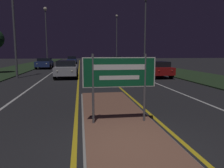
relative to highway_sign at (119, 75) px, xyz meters
The scene contains 21 objects.
ground_plane 2.38m from the highway_sign, 90.00° to the right, with size 160.00×160.00×0.00m, color #232326.
median_island 1.47m from the highway_sign, 90.00° to the left, with size 2.21×9.98×0.10m.
verge_left 20.55m from the highway_sign, 117.61° to the left, with size 5.00×100.00×0.08m.
verge_right 20.55m from the highway_sign, 62.39° to the left, with size 5.00×100.00×0.08m.
centre_line_yellow_left 23.25m from the highway_sign, 93.20° to the left, with size 0.12×70.00×0.01m.
centre_line_yellow_right 23.25m from the highway_sign, 86.80° to the left, with size 0.12×70.00×0.01m.
lane_line_white_left 23.59m from the highway_sign, 100.28° to the left, with size 0.12×70.00×0.01m.
lane_line_white_right 23.59m from the highway_sign, 79.72° to the left, with size 0.12×70.00×0.01m.
edge_line_white_left 24.30m from the highway_sign, 107.27° to the left, with size 0.10×70.00×0.01m.
edge_line_white_right 24.30m from the highway_sign, 72.73° to the left, with size 0.10×70.00×0.01m.
highway_sign is the anchor object (origin of this frame).
streetlight_left_near 15.48m from the highway_sign, 116.03° to the left, with size 0.55×0.55×9.29m.
streetlight_left_far 33.46m from the highway_sign, 101.64° to the left, with size 0.58×0.58×9.65m.
streetlight_right_near 20.85m from the highway_sign, 71.28° to the left, with size 0.58×0.58×8.73m.
streetlight_right_far 38.30m from the highway_sign, 80.64° to the left, with size 0.45×0.45×9.58m.
car_receding_0 13.65m from the highway_sign, 65.54° to the left, with size 1.89×4.14×1.40m.
car_receding_1 24.20m from the highway_sign, 83.57° to the left, with size 1.93×4.82×1.44m.
car_receding_2 35.77m from the highway_sign, 80.89° to the left, with size 1.86×4.55×1.49m.
car_approaching_0 13.60m from the highway_sign, 99.91° to the left, with size 1.94×4.71×1.46m.
car_approaching_1 25.68m from the highway_sign, 103.50° to the left, with size 2.03×4.57×1.43m.
car_approaching_2 39.20m from the highway_sign, 94.04° to the left, with size 1.98×4.72×1.45m.
Camera 1 is at (-1.13, -4.40, 2.16)m, focal length 35.00 mm.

